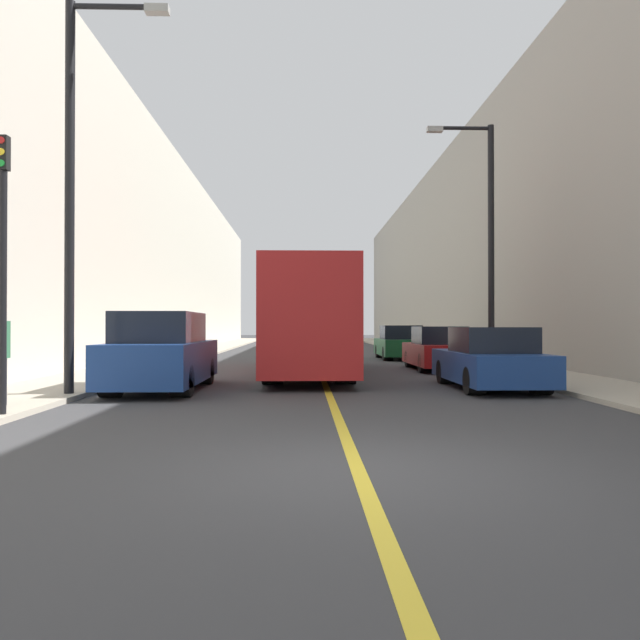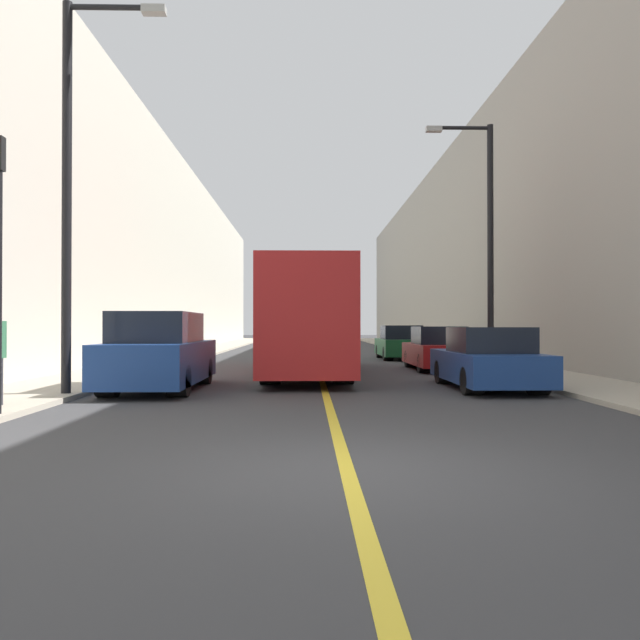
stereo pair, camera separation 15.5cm
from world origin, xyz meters
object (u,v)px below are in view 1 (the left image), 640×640
Objects in this scene: bus at (308,319)px; car_right_far at (400,344)px; parked_suv_left at (162,354)px; car_right_near at (490,361)px; traffic_light at (3,263)px; street_lamp_right at (486,232)px; car_right_mid at (438,350)px; street_lamp_left at (77,174)px.

car_right_far is at bearing 63.77° from bus.
parked_suv_left is 1.11× the size of car_right_near.
traffic_light reaches higher than bus.
traffic_light is at bearing -117.26° from bus.
car_right_mid is at bearing 129.05° from street_lamp_right.
car_right_mid is at bearing 49.94° from traffic_light.
traffic_light is at bearing -152.73° from car_right_near.
bus is at bearing -178.85° from street_lamp_right.
street_lamp_left is at bearing -131.98° from parked_suv_left.
parked_suv_left reaches higher than car_right_near.
parked_suv_left is at bearing -125.17° from bus.
car_right_near is 0.54× the size of street_lamp_left.
car_right_far is 0.52× the size of street_lamp_left.
car_right_far is (-0.20, 7.06, 0.02)m from car_right_mid.
parked_suv_left is at bearing -119.65° from car_right_far.
bus is at bearing 54.83° from parked_suv_left.
street_lamp_left is (-1.42, -1.57, 3.84)m from parked_suv_left.
parked_suv_left is (-3.46, -4.91, -0.86)m from bus.
bus is 10.80m from traffic_light.
bus reaches higher than car_right_far.
bus is 1.37× the size of street_lamp_left.
street_lamp_left is (-9.20, -1.68, 4.02)m from car_right_near.
car_right_near is 13.48m from car_right_far.
car_right_near is at bearing 10.36° from street_lamp_left.
street_lamp_left reaches higher than street_lamp_right.
bus is 9.73m from car_right_far.
street_lamp_right is 14.52m from traffic_light.
street_lamp_left is at bearing -121.12° from car_right_far.
traffic_light is (-10.63, -9.69, -1.99)m from street_lamp_right.
street_lamp_left reaches higher than bus.
car_right_far is at bearing 60.35° from parked_suv_left.
car_right_near is 1.00× the size of traffic_light.
car_right_mid is at bearing 40.90° from street_lamp_left.
street_lamp_right reaches higher than car_right_near.
traffic_light reaches higher than car_right_near.
street_lamp_right is (5.70, 0.11, 2.79)m from bus.
traffic_light reaches higher than car_right_mid.
street_lamp_left reaches higher than car_right_far.
car_right_mid is at bearing 19.87° from bus.
bus reaches higher than car_right_mid.
traffic_light is at bearing -130.06° from car_right_mid.
bus is 1.44× the size of street_lamp_right.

